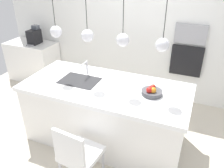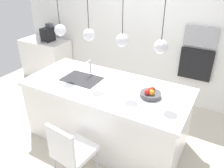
{
  "view_description": "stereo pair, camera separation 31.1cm",
  "coord_description": "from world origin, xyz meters",
  "px_view_note": "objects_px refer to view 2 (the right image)",
  "views": [
    {
      "loc": [
        1.16,
        -2.53,
        2.46
      ],
      "look_at": [
        0.1,
        0.0,
        0.99
      ],
      "focal_mm": 36.63,
      "sensor_mm": 36.0,
      "label": 1
    },
    {
      "loc": [
        1.44,
        -2.4,
        2.46
      ],
      "look_at": [
        0.1,
        0.0,
        0.99
      ],
      "focal_mm": 36.63,
      "sensor_mm": 36.0,
      "label": 2
    }
  ],
  "objects_px": {
    "coffee_machine": "(48,34)",
    "oven": "(196,64)",
    "fruit_bowl": "(150,94)",
    "chair_near": "(71,151)",
    "microwave": "(201,37)"
  },
  "relations": [
    {
      "from": "fruit_bowl",
      "to": "microwave",
      "type": "height_order",
      "value": "microwave"
    },
    {
      "from": "fruit_bowl",
      "to": "coffee_machine",
      "type": "distance_m",
      "value": 3.17
    },
    {
      "from": "fruit_bowl",
      "to": "microwave",
      "type": "xyz_separation_m",
      "value": [
        0.27,
        1.56,
        0.38
      ]
    },
    {
      "from": "fruit_bowl",
      "to": "oven",
      "type": "xyz_separation_m",
      "value": [
        0.27,
        1.56,
        -0.12
      ]
    },
    {
      "from": "microwave",
      "to": "oven",
      "type": "height_order",
      "value": "microwave"
    },
    {
      "from": "coffee_machine",
      "to": "oven",
      "type": "distance_m",
      "value": 3.2
    },
    {
      "from": "fruit_bowl",
      "to": "chair_near",
      "type": "height_order",
      "value": "fruit_bowl"
    },
    {
      "from": "fruit_bowl",
      "to": "oven",
      "type": "bearing_deg",
      "value": 80.23
    },
    {
      "from": "oven",
      "to": "chair_near",
      "type": "height_order",
      "value": "oven"
    },
    {
      "from": "coffee_machine",
      "to": "oven",
      "type": "relative_size",
      "value": 0.68
    },
    {
      "from": "coffee_machine",
      "to": "microwave",
      "type": "height_order",
      "value": "microwave"
    },
    {
      "from": "microwave",
      "to": "chair_near",
      "type": "xyz_separation_m",
      "value": [
        -0.88,
        -2.47,
        -0.86
      ]
    },
    {
      "from": "fruit_bowl",
      "to": "chair_near",
      "type": "bearing_deg",
      "value": -123.98
    },
    {
      "from": "oven",
      "to": "fruit_bowl",
      "type": "bearing_deg",
      "value": -99.77
    },
    {
      "from": "fruit_bowl",
      "to": "oven",
      "type": "relative_size",
      "value": 0.48
    }
  ]
}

